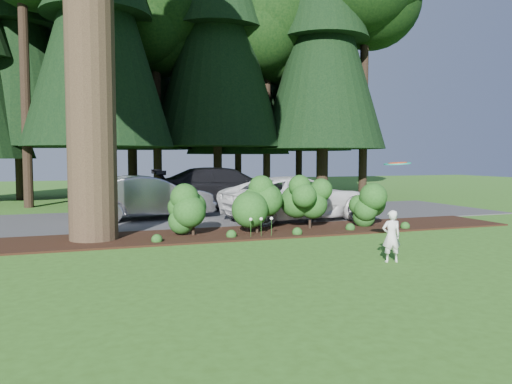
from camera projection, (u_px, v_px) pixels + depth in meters
ground at (310, 253)px, 11.41m from camera, size 80.00×80.00×0.00m
mulch_bed at (261, 232)px, 14.46m from camera, size 16.00×2.50×0.05m
driveway at (221, 216)px, 18.46m from camera, size 22.00×6.00×0.03m
shrub_row at (287, 205)px, 14.56m from camera, size 6.53×1.60×1.61m
lily_cluster at (261, 220)px, 13.53m from camera, size 0.69×0.09×0.57m
tree_wall at (179, 18)px, 26.22m from camera, size 25.66×12.15×17.09m
car_silver_wagon at (147, 197)px, 17.46m from camera, size 4.80×2.33×1.52m
car_white_suv at (298, 198)px, 17.26m from camera, size 5.64×3.06×1.50m
car_dark_suv at (226, 188)px, 20.85m from camera, size 6.10×2.73×1.74m
child at (391, 236)px, 10.40m from camera, size 0.44×0.34×1.09m
frisbee at (397, 163)px, 10.36m from camera, size 0.55×0.55×0.07m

